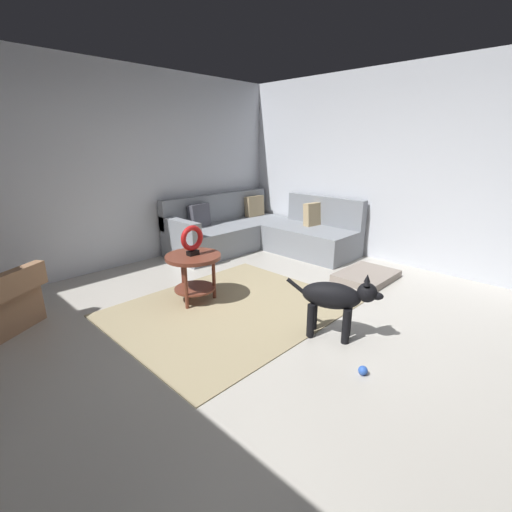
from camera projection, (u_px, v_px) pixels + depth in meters
The scene contains 10 objects.
ground_plane at pixel (269, 343), 3.21m from camera, with size 6.00×6.00×0.10m, color #B7B2A8.
wall_back at pixel (108, 170), 4.74m from camera, with size 6.00×0.12×2.70m, color silver.
wall_right at pixel (415, 170), 4.80m from camera, with size 0.12×6.00×2.70m, color silver.
area_rug at pixel (230, 309), 3.76m from camera, with size 2.30×1.90×0.01m, color tan.
sectional_couch at pixel (260, 232), 5.81m from camera, with size 2.20×2.25×0.88m.
side_table at pixel (194, 266), 3.84m from camera, with size 0.60×0.60×0.54m.
torus_sculpture at pixel (192, 240), 3.75m from camera, with size 0.28×0.08×0.33m.
dog_bed_mat at pixel (366, 276), 4.59m from camera, with size 0.80×0.60×0.09m, color gray.
dog at pixel (336, 299), 3.11m from camera, with size 0.42×0.79×0.63m.
dog_toy_ball at pixel (363, 370), 2.68m from camera, with size 0.07×0.07×0.07m, color blue.
Camera 1 is at (-2.10, -1.88, 1.68)m, focal length 24.74 mm.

